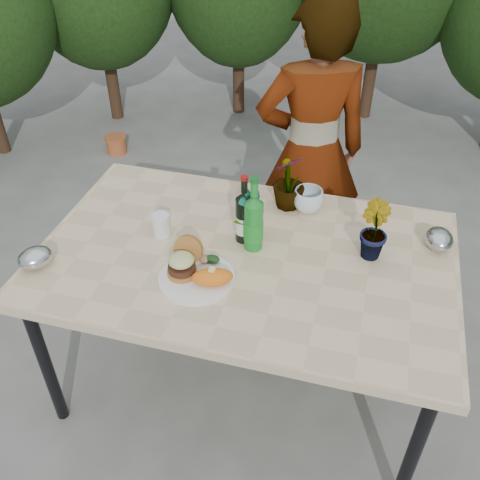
% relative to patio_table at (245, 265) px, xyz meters
% --- Properties ---
extents(ground, '(80.00, 80.00, 0.00)m').
position_rel_patio_table_xyz_m(ground, '(0.00, 0.00, -0.69)').
color(ground, '#61615D').
rests_on(ground, ground).
extents(patio_table, '(1.60, 1.00, 0.75)m').
position_rel_patio_table_xyz_m(patio_table, '(0.00, 0.00, 0.00)').
color(patio_table, beige).
rests_on(patio_table, ground).
extents(shrub_hedge, '(7.04, 5.16, 2.45)m').
position_rel_patio_table_xyz_m(shrub_hedge, '(0.12, 1.67, 0.50)').
color(shrub_hedge, '#382316').
rests_on(shrub_hedge, ground).
extents(dinner_plate, '(0.28, 0.28, 0.01)m').
position_rel_patio_table_xyz_m(dinner_plate, '(-0.13, -0.19, 0.06)').
color(dinner_plate, white).
rests_on(dinner_plate, patio_table).
extents(burger_stack, '(0.11, 0.16, 0.11)m').
position_rel_patio_table_xyz_m(burger_stack, '(-0.19, -0.17, 0.12)').
color(burger_stack, '#B7722D').
rests_on(burger_stack, dinner_plate).
extents(sweet_potato, '(0.17, 0.12, 0.06)m').
position_rel_patio_table_xyz_m(sweet_potato, '(-0.07, -0.21, 0.10)').
color(sweet_potato, orange).
rests_on(sweet_potato, dinner_plate).
extents(grilled_veg, '(0.08, 0.05, 0.03)m').
position_rel_patio_table_xyz_m(grilled_veg, '(-0.12, -0.10, 0.09)').
color(grilled_veg, olive).
rests_on(grilled_veg, dinner_plate).
extents(wine_bottle, '(0.07, 0.07, 0.29)m').
position_rel_patio_table_xyz_m(wine_bottle, '(-0.03, 0.09, 0.17)').
color(wine_bottle, black).
rests_on(wine_bottle, patio_table).
extents(sparkling_water, '(0.08, 0.08, 0.32)m').
position_rel_patio_table_xyz_m(sparkling_water, '(0.02, 0.05, 0.17)').
color(sparkling_water, '#177E25').
rests_on(sparkling_water, patio_table).
extents(plastic_cup, '(0.07, 0.07, 0.09)m').
position_rel_patio_table_xyz_m(plastic_cup, '(-0.36, 0.03, 0.10)').
color(plastic_cup, silver).
rests_on(plastic_cup, patio_table).
extents(seedling_left, '(0.13, 0.15, 0.24)m').
position_rel_patio_table_xyz_m(seedling_left, '(-0.00, 0.09, 0.18)').
color(seedling_left, '#29571D').
rests_on(seedling_left, patio_table).
extents(seedling_mid, '(0.15, 0.16, 0.23)m').
position_rel_patio_table_xyz_m(seedling_mid, '(0.46, 0.13, 0.17)').
color(seedling_mid, '#22511C').
rests_on(seedling_mid, patio_table).
extents(seedling_right, '(0.20, 0.20, 0.25)m').
position_rel_patio_table_xyz_m(seedling_right, '(0.09, 0.37, 0.18)').
color(seedling_right, '#285C1F').
rests_on(seedling_right, patio_table).
extents(blue_bowl, '(0.16, 0.16, 0.10)m').
position_rel_patio_table_xyz_m(blue_bowl, '(0.18, 0.36, 0.11)').
color(blue_bowl, silver).
rests_on(blue_bowl, patio_table).
extents(foil_packet_left, '(0.17, 0.17, 0.08)m').
position_rel_patio_table_xyz_m(foil_packet_left, '(-0.74, -0.27, 0.10)').
color(foil_packet_left, '#B1B3B8').
rests_on(foil_packet_left, patio_table).
extents(foil_packet_right, '(0.12, 0.14, 0.08)m').
position_rel_patio_table_xyz_m(foil_packet_right, '(0.72, 0.24, 0.10)').
color(foil_packet_right, '#ADAFB4').
rests_on(foil_packet_right, patio_table).
extents(person, '(0.66, 0.55, 1.54)m').
position_rel_patio_table_xyz_m(person, '(0.12, 0.82, 0.08)').
color(person, '#A66E53').
rests_on(person, ground).
extents(terracotta_pot, '(0.17, 0.17, 0.14)m').
position_rel_patio_table_xyz_m(terracotta_pot, '(-1.52, 1.81, -0.62)').
color(terracotta_pot, '#B0572D').
rests_on(terracotta_pot, ground).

